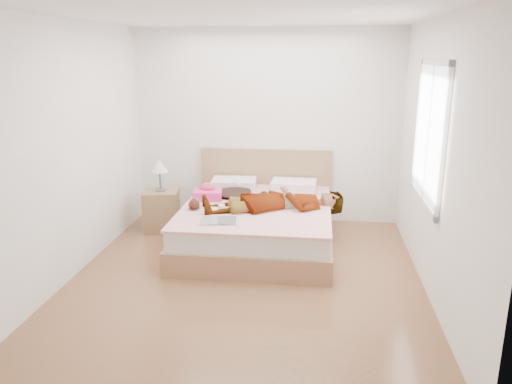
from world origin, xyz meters
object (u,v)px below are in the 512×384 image
woman (275,197)px  magazine (218,221)px  coffee_mug (222,208)px  bed (258,221)px  towel (208,193)px  nightstand (162,207)px  plush_toy (194,204)px  phone (239,183)px

woman → magazine: bearing=-59.8°
coffee_mug → woman: bearing=24.8°
bed → towel: bearing=170.7°
magazine → woman: bearing=47.1°
coffee_mug → nightstand: nightstand is taller
bed → nightstand: 1.34m
coffee_mug → plush_toy: plush_toy is taller
phone → bed: 0.56m
phone → nightstand: (-1.03, 0.03, -0.37)m
woman → magazine: 0.84m
coffee_mug → plush_toy: size_ratio=0.54×
magazine → coffee_mug: 0.34m
phone → coffee_mug: size_ratio=0.78×
magazine → nightstand: (-0.97, 1.03, -0.20)m
magazine → nightstand: size_ratio=0.49×
coffee_mug → nightstand: size_ratio=0.13×
magazine → plush_toy: plush_toy is taller
phone → towel: bearing=-173.2°
magazine → plush_toy: 0.55m
plush_toy → nightstand: size_ratio=0.23×
woman → phone: woman is taller
phone → bed: (0.28, -0.27, -0.41)m
phone → plush_toy: phone is taller
bed → towel: size_ratio=5.41×
woman → magazine: size_ratio=3.68×
phone → nightstand: bearing=161.7°
woman → magazine: (-0.56, -0.61, -0.11)m
bed → plush_toy: bearing=-155.0°
phone → nightstand: size_ratio=0.10×
phone → magazine: 1.02m
woman → coffee_mug: (-0.59, -0.27, -0.07)m
woman → plush_toy: bearing=-94.9°
phone → bed: bed is taller
phone → plush_toy: size_ratio=0.43×
coffee_mug → plush_toy: (-0.34, 0.07, 0.01)m
bed → magazine: bed is taller
bed → coffee_mug: 0.61m
bed → woman: bearing=-30.8°
woman → nightstand: bearing=-122.4°
bed → phone: bearing=136.1°
towel → phone: bearing=23.7°
magazine → coffee_mug: (-0.02, 0.34, 0.04)m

